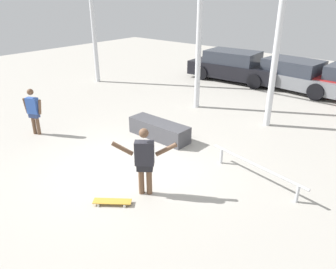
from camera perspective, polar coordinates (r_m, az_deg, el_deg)
The scene contains 8 objects.
ground_plane at distance 8.44m, azimuth -7.17°, elevation -5.87°, with size 36.00×36.00×0.00m, color #B2ADA3.
skateboarder at distance 7.01m, azimuth -4.10°, elevation -4.27°, with size 1.17×0.93×1.57m.
skateboard at distance 7.17m, azimuth -9.68°, elevation -11.42°, with size 0.77×0.66×0.08m.
grind_box at distance 9.98m, azimuth -1.56°, elevation 0.83°, with size 2.01×0.62×0.51m, color #47474C.
grind_rail at distance 7.97m, azimuth 15.12°, elevation -5.58°, with size 2.63×0.61×0.44m.
parked_car_black at distance 16.86m, azimuth 11.46°, elevation 11.55°, with size 4.62×2.13×1.44m.
parked_car_grey at distance 15.98m, azimuth 21.13°, elevation 9.60°, with size 4.49×2.24×1.33m.
bystander at distance 10.85m, azimuth -22.41°, elevation 3.99°, with size 0.63×0.34×1.46m.
Camera 1 is at (5.49, -4.88, 4.17)m, focal length 35.00 mm.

